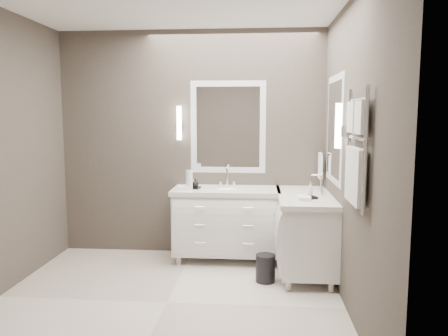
# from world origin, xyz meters

# --- Properties ---
(floor) EXTENTS (3.20, 3.00, 0.01)m
(floor) POSITION_xyz_m (0.00, 0.00, -0.01)
(floor) COLOR silver
(floor) RESTS_ON ground
(wall_back) EXTENTS (3.20, 0.01, 2.70)m
(wall_back) POSITION_xyz_m (0.00, 1.50, 1.35)
(wall_back) COLOR #423B35
(wall_back) RESTS_ON floor
(wall_front) EXTENTS (3.20, 0.01, 2.70)m
(wall_front) POSITION_xyz_m (0.00, -1.50, 1.35)
(wall_front) COLOR #423B35
(wall_front) RESTS_ON floor
(wall_right) EXTENTS (0.01, 3.00, 2.70)m
(wall_right) POSITION_xyz_m (1.60, 0.00, 1.35)
(wall_right) COLOR #423B35
(wall_right) RESTS_ON floor
(vanity_back) EXTENTS (1.24, 0.59, 0.97)m
(vanity_back) POSITION_xyz_m (0.45, 1.23, 0.49)
(vanity_back) COLOR white
(vanity_back) RESTS_ON floor
(vanity_right) EXTENTS (0.59, 1.24, 0.97)m
(vanity_right) POSITION_xyz_m (1.33, 0.90, 0.49)
(vanity_right) COLOR white
(vanity_right) RESTS_ON floor
(mirror_back) EXTENTS (0.90, 0.02, 1.10)m
(mirror_back) POSITION_xyz_m (0.45, 1.49, 1.55)
(mirror_back) COLOR white
(mirror_back) RESTS_ON wall_back
(mirror_right) EXTENTS (0.02, 0.90, 1.10)m
(mirror_right) POSITION_xyz_m (1.59, 0.80, 1.55)
(mirror_right) COLOR white
(mirror_right) RESTS_ON wall_right
(sconce_back) EXTENTS (0.06, 0.06, 0.40)m
(sconce_back) POSITION_xyz_m (-0.13, 1.43, 1.59)
(sconce_back) COLOR white
(sconce_back) RESTS_ON wall_back
(sconce_right) EXTENTS (0.06, 0.06, 0.40)m
(sconce_right) POSITION_xyz_m (1.53, 0.22, 1.59)
(sconce_right) COLOR white
(sconce_right) RESTS_ON wall_right
(towel_bar_corner) EXTENTS (0.03, 0.22, 0.30)m
(towel_bar_corner) POSITION_xyz_m (1.54, 1.36, 1.12)
(towel_bar_corner) COLOR white
(towel_bar_corner) RESTS_ON wall_right
(towel_ladder) EXTENTS (0.06, 0.58, 0.90)m
(towel_ladder) POSITION_xyz_m (1.55, -0.40, 1.39)
(towel_ladder) COLOR white
(towel_ladder) RESTS_ON wall_right
(waste_bin) EXTENTS (0.27, 0.27, 0.28)m
(waste_bin) POSITION_xyz_m (0.90, 0.58, 0.14)
(waste_bin) COLOR black
(waste_bin) RESTS_ON floor
(amenity_tray_back) EXTENTS (0.17, 0.15, 0.02)m
(amenity_tray_back) POSITION_xyz_m (0.07, 1.19, 0.86)
(amenity_tray_back) COLOR black
(amenity_tray_back) RESTS_ON vanity_back
(amenity_tray_right) EXTENTS (0.15, 0.18, 0.02)m
(amenity_tray_right) POSITION_xyz_m (1.35, 0.70, 0.86)
(amenity_tray_right) COLOR black
(amenity_tray_right) RESTS_ON vanity_right
(water_bottle) EXTENTS (0.09, 0.09, 0.22)m
(water_bottle) POSITION_xyz_m (0.03, 1.12, 0.96)
(water_bottle) COLOR silver
(water_bottle) RESTS_ON vanity_back
(soap_bottle_a) EXTENTS (0.06, 0.06, 0.12)m
(soap_bottle_a) POSITION_xyz_m (0.04, 1.21, 0.93)
(soap_bottle_a) COLOR white
(soap_bottle_a) RESTS_ON amenity_tray_back
(soap_bottle_b) EXTENTS (0.10, 0.10, 0.10)m
(soap_bottle_b) POSITION_xyz_m (0.10, 1.16, 0.92)
(soap_bottle_b) COLOR black
(soap_bottle_b) RESTS_ON amenity_tray_back
(soap_bottle_c) EXTENTS (0.06, 0.06, 0.15)m
(soap_bottle_c) POSITION_xyz_m (1.35, 0.70, 0.94)
(soap_bottle_c) COLOR white
(soap_bottle_c) RESTS_ON amenity_tray_right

